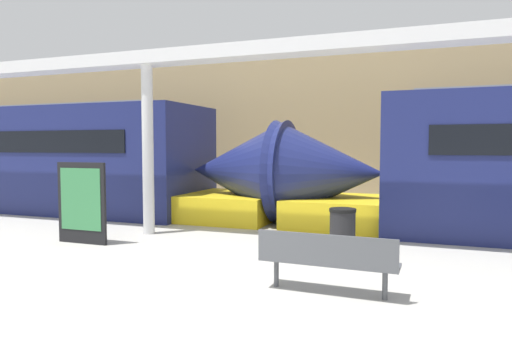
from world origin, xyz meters
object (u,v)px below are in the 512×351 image
object	(u,v)px
train_right	(12,160)
bench_near	(327,258)
support_column_near	(148,151)
trash_bin	(342,231)
poster_board	(82,203)

from	to	relation	value
train_right	bench_near	world-z (taller)	train_right
support_column_near	trash_bin	bearing A→B (deg)	-5.44
trash_bin	poster_board	bearing A→B (deg)	-169.65
train_right	trash_bin	size ratio (longest dim) A/B	22.31
trash_bin	support_column_near	xyz separation A→B (m)	(-4.41, 0.42, 1.45)
bench_near	poster_board	xyz separation A→B (m)	(-5.29, 1.45, 0.34)
trash_bin	poster_board	world-z (taller)	poster_board
poster_board	support_column_near	size ratio (longest dim) A/B	0.44
train_right	support_column_near	world-z (taller)	support_column_near
train_right	support_column_near	size ratio (longest dim) A/B	4.97
bench_near	trash_bin	size ratio (longest dim) A/B	2.23
poster_board	support_column_near	world-z (taller)	support_column_near
trash_bin	support_column_near	world-z (taller)	support_column_near
train_right	support_column_near	xyz separation A→B (m)	(6.87, -2.50, 0.35)
train_right	support_column_near	distance (m)	7.32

